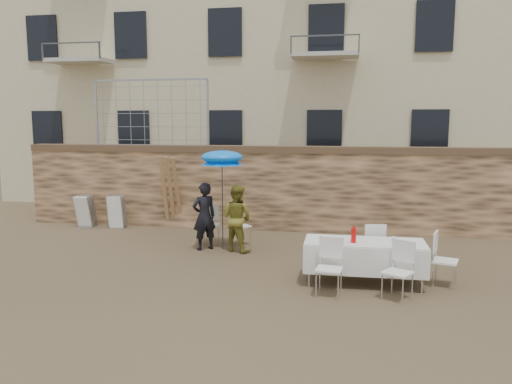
% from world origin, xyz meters
% --- Properties ---
extents(ground, '(80.00, 80.00, 0.00)m').
position_xyz_m(ground, '(0.00, 0.00, 0.00)').
color(ground, brown).
rests_on(ground, ground).
extents(stone_wall, '(13.00, 0.50, 2.20)m').
position_xyz_m(stone_wall, '(0.00, 5.00, 1.10)').
color(stone_wall, olive).
rests_on(stone_wall, ground).
extents(apartment_building, '(20.00, 8.00, 15.00)m').
position_xyz_m(apartment_building, '(0.00, 12.00, 7.50)').
color(apartment_building, '#C1B48B').
rests_on(apartment_building, ground).
extents(chain_link_fence, '(3.20, 0.06, 1.80)m').
position_xyz_m(chain_link_fence, '(-3.00, 5.00, 3.10)').
color(chain_link_fence, gray).
rests_on(chain_link_fence, stone_wall).
extents(man_suit, '(0.66, 0.63, 1.53)m').
position_xyz_m(man_suit, '(-0.85, 2.58, 0.76)').
color(man_suit, black).
rests_on(man_suit, ground).
extents(woman_dress, '(0.90, 0.82, 1.50)m').
position_xyz_m(woman_dress, '(-0.10, 2.58, 0.75)').
color(woman_dress, '#A29731').
rests_on(woman_dress, ground).
extents(umbrella, '(0.97, 0.97, 2.14)m').
position_xyz_m(umbrella, '(-0.45, 2.68, 2.03)').
color(umbrella, '#3F3F44').
rests_on(umbrella, ground).
extents(couple_chair_left, '(0.56, 0.56, 0.96)m').
position_xyz_m(couple_chair_left, '(-0.85, 3.13, 0.48)').
color(couple_chair_left, white).
rests_on(couple_chair_left, ground).
extents(couple_chair_right, '(0.67, 0.67, 0.96)m').
position_xyz_m(couple_chair_right, '(-0.15, 3.13, 0.48)').
color(couple_chair_right, white).
rests_on(couple_chair_right, ground).
extents(banquet_table, '(2.10, 0.85, 0.78)m').
position_xyz_m(banquet_table, '(2.61, 0.74, 0.73)').
color(banquet_table, silver).
rests_on(banquet_table, ground).
extents(soda_bottle, '(0.09, 0.09, 0.26)m').
position_xyz_m(soda_bottle, '(2.41, 0.59, 0.91)').
color(soda_bottle, red).
rests_on(soda_bottle, banquet_table).
extents(table_chair_front_left, '(0.54, 0.54, 0.96)m').
position_xyz_m(table_chair_front_left, '(2.01, -0.01, 0.48)').
color(table_chair_front_left, white).
rests_on(table_chair_front_left, ground).
extents(table_chair_front_right, '(0.66, 0.66, 0.96)m').
position_xyz_m(table_chair_front_right, '(3.11, -0.01, 0.48)').
color(table_chair_front_right, white).
rests_on(table_chair_front_right, ground).
extents(table_chair_back, '(0.54, 0.54, 0.96)m').
position_xyz_m(table_chair_back, '(2.81, 1.54, 0.48)').
color(table_chair_back, white).
rests_on(table_chair_back, ground).
extents(table_chair_side, '(0.60, 0.60, 0.96)m').
position_xyz_m(table_chair_side, '(4.01, 0.84, 0.48)').
color(table_chair_side, white).
rests_on(table_chair_side, ground).
extents(chair_stack_left, '(0.46, 0.47, 0.92)m').
position_xyz_m(chair_stack_left, '(-4.71, 4.50, 0.46)').
color(chair_stack_left, white).
rests_on(chair_stack_left, ground).
extents(chair_stack_right, '(0.46, 0.40, 0.92)m').
position_xyz_m(chair_stack_right, '(-3.81, 4.50, 0.46)').
color(chair_stack_right, white).
rests_on(chair_stack_right, ground).
extents(wood_planks, '(0.70, 0.20, 2.00)m').
position_xyz_m(wood_planks, '(-2.21, 4.57, 1.00)').
color(wood_planks, '#A37749').
rests_on(wood_planks, ground).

